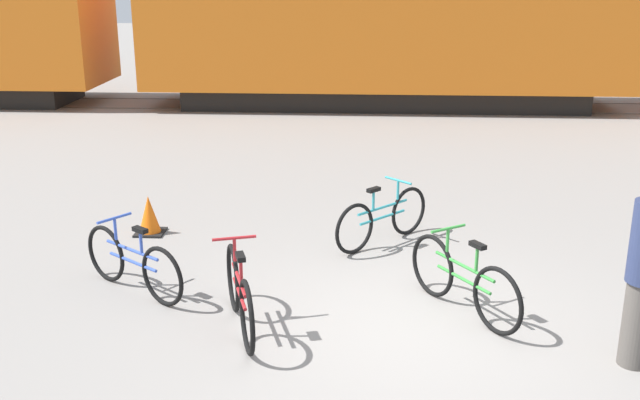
{
  "coord_description": "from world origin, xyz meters",
  "views": [
    {
      "loc": [
        -0.51,
        -7.07,
        3.66
      ],
      "look_at": [
        -0.98,
        0.95,
        1.1
      ],
      "focal_mm": 42.0,
      "sensor_mm": 36.0,
      "label": 1
    }
  ],
  "objects_px": {
    "bicycle_teal": "(383,218)",
    "bicycle_blue": "(133,263)",
    "bicycle_green": "(463,280)",
    "traffic_cone": "(149,216)",
    "bicycle_maroon": "(240,295)"
  },
  "relations": [
    {
      "from": "bicycle_teal",
      "to": "bicycle_blue",
      "type": "bearing_deg",
      "value": -148.85
    },
    {
      "from": "bicycle_green",
      "to": "traffic_cone",
      "type": "height_order",
      "value": "bicycle_green"
    },
    {
      "from": "bicycle_maroon",
      "to": "traffic_cone",
      "type": "xyz_separation_m",
      "value": [
        -1.74,
        2.8,
        -0.14
      ]
    },
    {
      "from": "bicycle_green",
      "to": "bicycle_maroon",
      "type": "xyz_separation_m",
      "value": [
        -2.35,
        -0.52,
        0.01
      ]
    },
    {
      "from": "bicycle_green",
      "to": "bicycle_teal",
      "type": "relative_size",
      "value": 1.18
    },
    {
      "from": "bicycle_blue",
      "to": "bicycle_maroon",
      "type": "relative_size",
      "value": 0.86
    },
    {
      "from": "bicycle_maroon",
      "to": "traffic_cone",
      "type": "distance_m",
      "value": 3.3
    },
    {
      "from": "bicycle_teal",
      "to": "traffic_cone",
      "type": "xyz_separation_m",
      "value": [
        -3.26,
        0.2,
        -0.11
      ]
    },
    {
      "from": "bicycle_teal",
      "to": "traffic_cone",
      "type": "height_order",
      "value": "bicycle_teal"
    },
    {
      "from": "bicycle_green",
      "to": "bicycle_teal",
      "type": "xyz_separation_m",
      "value": [
        -0.82,
        2.07,
        -0.02
      ]
    },
    {
      "from": "bicycle_blue",
      "to": "traffic_cone",
      "type": "distance_m",
      "value": 1.99
    },
    {
      "from": "bicycle_green",
      "to": "traffic_cone",
      "type": "relative_size",
      "value": 2.79
    },
    {
      "from": "bicycle_blue",
      "to": "traffic_cone",
      "type": "xyz_separation_m",
      "value": [
        -0.36,
        1.96,
        -0.11
      ]
    },
    {
      "from": "bicycle_teal",
      "to": "traffic_cone",
      "type": "distance_m",
      "value": 3.27
    },
    {
      "from": "bicycle_green",
      "to": "bicycle_teal",
      "type": "height_order",
      "value": "bicycle_green"
    }
  ]
}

